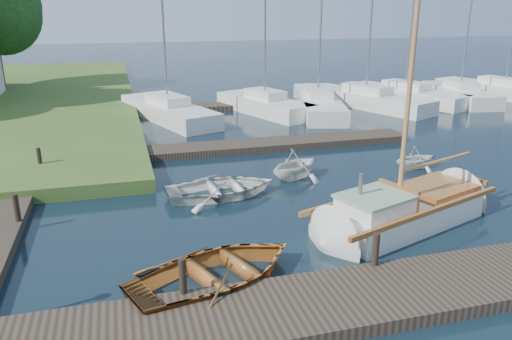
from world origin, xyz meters
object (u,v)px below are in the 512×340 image
object	(u,v)px
tender_a	(221,185)
tender_b	(295,162)
marina_boat_3	(318,101)
dinghy	(217,268)
sailboat	(406,212)
marina_boat_0	(168,109)
mooring_post_5	(39,158)
marina_boat_4	(366,98)
marina_boat_5	(405,94)
marina_boat_6	(460,93)
mooring_post_1	(183,276)
mooring_post_2	(376,249)
tender_d	(416,156)
mooring_post_4	(17,208)
marina_boat_2	(265,103)
marina_boat_7	(504,90)

from	to	relation	value
tender_a	tender_b	size ratio (longest dim) A/B	1.56
tender_a	marina_boat_3	size ratio (longest dim) A/B	0.28
dinghy	tender_a	xyz separation A→B (m)	(1.24, 5.52, -0.05)
sailboat	marina_boat_0	size ratio (longest dim) A/B	0.95
mooring_post_5	marina_boat_4	distance (m)	20.39
marina_boat_5	marina_boat_6	xyz separation A→B (m)	(3.71, -0.69, -0.01)
dinghy	tender_a	world-z (taller)	dinghy
mooring_post_1	dinghy	size ratio (longest dim) A/B	0.19
tender_a	tender_b	xyz separation A→B (m)	(3.04, 1.10, 0.24)
mooring_post_2	tender_d	xyz separation A→B (m)	(5.65, 7.10, -0.20)
mooring_post_4	dinghy	size ratio (longest dim) A/B	0.19
tender_b	marina_boat_5	xyz separation A→B (m)	(12.33, 12.61, -0.05)
sailboat	marina_boat_4	xyz separation A→B (m)	(7.35, 16.68, 0.22)
marina_boat_3	marina_boat_5	distance (m)	6.66
marina_boat_5	tender_a	bearing A→B (deg)	108.51
mooring_post_5	sailboat	size ratio (longest dim) A/B	0.08
mooring_post_4	mooring_post_5	bearing A→B (deg)	90.00
marina_boat_0	marina_boat_3	world-z (taller)	marina_boat_3
marina_boat_2	marina_boat_4	bearing A→B (deg)	-109.13
marina_boat_2	marina_boat_5	world-z (taller)	marina_boat_2
mooring_post_1	tender_a	bearing A→B (deg)	71.15
mooring_post_2	marina_boat_6	xyz separation A→B (m)	(16.68, 19.16, -0.14)
mooring_post_4	tender_a	bearing A→B (deg)	10.58
mooring_post_1	marina_boat_3	distance (m)	21.88
marina_boat_2	marina_boat_4	size ratio (longest dim) A/B	1.17
sailboat	marina_boat_6	bearing A→B (deg)	30.00
marina_boat_7	marina_boat_3	bearing A→B (deg)	74.69
sailboat	dinghy	size ratio (longest dim) A/B	2.36
marina_boat_0	marina_boat_2	xyz separation A→B (m)	(5.76, 0.18, 0.03)
mooring_post_2	marina_boat_0	distance (m)	19.02
mooring_post_2	marina_boat_2	distance (m)	19.22
sailboat	marina_boat_2	size ratio (longest dim) A/B	0.78
dinghy	tender_d	distance (m)	11.33
mooring_post_2	marina_boat_5	world-z (taller)	marina_boat_5
marina_boat_0	marina_boat_3	xyz separation A→B (m)	(9.17, 0.19, 0.02)
dinghy	marina_boat_0	xyz separation A→B (m)	(0.84, 18.19, 0.13)
marina_boat_3	marina_boat_5	xyz separation A→B (m)	(6.60, 0.85, -0.01)
sailboat	marina_boat_3	world-z (taller)	marina_boat_3
mooring_post_5	marina_boat_5	size ratio (longest dim) A/B	0.07
mooring_post_1	marina_boat_3	size ratio (longest dim) A/B	0.06
tender_a	marina_boat_7	world-z (taller)	marina_boat_7
mooring_post_1	tender_d	distance (m)	12.39
marina_boat_6	mooring_post_2	bearing A→B (deg)	148.58
marina_boat_0	marina_boat_3	bearing A→B (deg)	-108.27
marina_boat_3	tender_b	bearing A→B (deg)	169.35
tender_d	marina_boat_3	bearing A→B (deg)	-10.61
mooring_post_4	marina_boat_2	xyz separation A→B (m)	(11.45, 13.99, -0.11)
marina_boat_0	marina_boat_7	size ratio (longest dim) A/B	0.87
tender_d	marina_boat_6	xyz separation A→B (m)	(11.02, 12.06, 0.07)
dinghy	marina_boat_4	world-z (taller)	marina_boat_4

